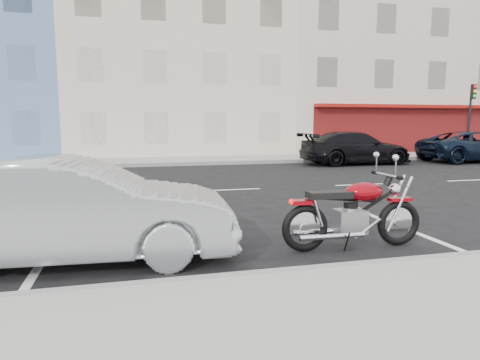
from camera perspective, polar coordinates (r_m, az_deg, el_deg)
The scene contains 12 objects.
ground at distance 12.74m, azimuth 7.80°, elevation -0.95°, with size 120.00×120.00×0.00m, color black.
sidewalk_far at distance 20.45m, azimuth -14.92°, elevation 2.35°, with size 80.00×3.40×0.15m, color gray.
curb_near at distance 5.02m, azimuth -16.60°, elevation -14.04°, with size 80.00×0.12×0.16m, color gray.
curb_far at distance 18.76m, azimuth -14.97°, elevation 1.89°, with size 80.00×0.12×0.16m, color gray.
bldg_cream at distance 28.36m, azimuth -8.89°, elevation 15.46°, with size 12.00×12.00×11.50m, color beige.
bldg_corner at distance 32.39m, azimuth 15.54°, elevation 15.20°, with size 14.00×12.00×12.50m, color #BEB7A7.
traffic_light at distance 27.08m, azimuth 28.42°, elevation 8.21°, with size 0.26×0.30×3.80m.
fire_hydrant at distance 26.25m, azimuth 25.47°, elevation 4.00°, with size 0.20×0.20×0.72m.
motorcycle at distance 7.11m, azimuth 20.64°, elevation -4.10°, with size 2.26×0.75×1.13m.
sedan_silver at distance 6.26m, azimuth -21.22°, elevation -3.79°, with size 1.53×4.38×1.44m, color #9B9EA2.
suv_far at distance 23.49m, azimuth 28.75°, elevation 3.92°, with size 2.42×5.25×1.46m, color black.
car_far at distance 20.07m, azimuth 15.14°, elevation 4.14°, with size 2.06×5.07×1.47m, color black.
Camera 1 is at (-4.75, -11.67, 1.92)m, focal length 32.00 mm.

